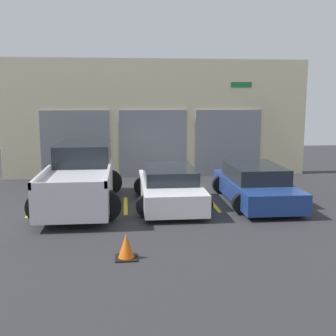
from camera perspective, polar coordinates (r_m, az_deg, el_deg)
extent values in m
plane|color=#2D2D30|center=(15.26, -0.51, -3.26)|extent=(28.00, 28.00, 0.00)
cube|color=beige|center=(18.20, -1.49, 6.72)|extent=(12.99, 0.60, 4.98)
cube|color=slate|center=(18.01, -12.43, 3.09)|extent=(2.85, 0.08, 2.86)
cube|color=slate|center=(17.92, -2.03, 3.28)|extent=(2.85, 0.08, 2.86)
cube|color=slate|center=(18.43, 8.13, 3.36)|extent=(2.85, 0.08, 2.86)
cube|color=#197238|center=(18.48, 9.90, 11.06)|extent=(0.90, 0.03, 0.22)
cube|color=silver|center=(13.33, -11.84, -2.31)|extent=(1.93, 5.31, 0.89)
cube|color=#1E2328|center=(14.64, -11.36, 1.91)|extent=(1.77, 2.39, 0.71)
cube|color=silver|center=(12.21, -16.81, -1.04)|extent=(0.08, 2.92, 0.18)
cube|color=silver|center=(11.99, -8.13, -0.91)|extent=(0.08, 2.92, 0.18)
cube|color=silver|center=(10.68, -13.37, -2.35)|extent=(1.93, 0.08, 0.18)
cylinder|color=black|center=(15.09, -14.39, -2.00)|extent=(0.88, 0.22, 0.88)
cylinder|color=black|center=(14.93, -7.91, -1.91)|extent=(0.88, 0.22, 0.88)
cylinder|color=black|center=(11.93, -16.71, -5.12)|extent=(0.88, 0.22, 0.88)
cylinder|color=black|center=(11.72, -8.46, -5.07)|extent=(0.88, 0.22, 0.88)
cube|color=white|center=(13.38, 0.22, -3.07)|extent=(1.79, 4.39, 0.62)
cube|color=#1E2328|center=(13.38, 0.17, -0.80)|extent=(1.57, 2.42, 0.42)
cylinder|color=black|center=(14.68, -3.39, -2.50)|extent=(0.64, 0.22, 0.64)
cylinder|color=black|center=(14.82, 2.68, -2.37)|extent=(0.64, 0.22, 0.64)
cylinder|color=black|center=(12.03, -2.83, -5.17)|extent=(0.64, 0.22, 0.64)
cylinder|color=black|center=(12.20, 4.57, -4.98)|extent=(0.64, 0.22, 0.64)
cube|color=navy|center=(13.95, 11.74, -2.82)|extent=(1.81, 4.47, 0.59)
cube|color=#1E2328|center=(13.95, 11.68, -0.58)|extent=(1.59, 2.46, 0.48)
cylinder|color=black|center=(15.07, 7.27, -2.24)|extent=(0.65, 0.22, 0.65)
cylinder|color=black|center=(15.50, 13.00, -2.07)|extent=(0.65, 0.22, 0.65)
cylinder|color=black|center=(12.46, 10.14, -4.79)|extent=(0.65, 0.22, 0.65)
cylinder|color=black|center=(12.98, 16.92, -4.48)|extent=(0.65, 0.22, 0.65)
cube|color=gold|center=(13.70, -17.60, -5.16)|extent=(0.12, 2.20, 0.01)
cube|color=gold|center=(13.41, -5.76, -5.07)|extent=(0.12, 2.20, 0.01)
cube|color=gold|center=(13.69, 6.07, -4.77)|extent=(0.12, 2.20, 0.01)
cube|color=gold|center=(14.52, 16.97, -4.32)|extent=(0.12, 2.20, 0.01)
cube|color=black|center=(9.15, -5.65, -12.01)|extent=(0.47, 0.47, 0.03)
cone|color=orange|center=(9.06, -5.68, -10.47)|extent=(0.36, 0.36, 0.55)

